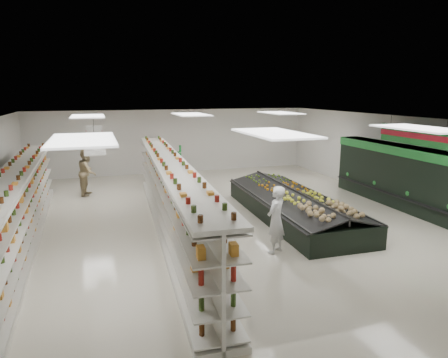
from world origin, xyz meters
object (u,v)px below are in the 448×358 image
object	(u,v)px
gondola_left	(18,212)
shopper_background	(87,172)
soda_endcap	(171,164)
gondola_center	(171,199)
shopper_main	(276,220)
produce_island	(293,204)

from	to	relation	value
gondola_left	shopper_background	size ratio (longest dim) A/B	6.19
soda_endcap	shopper_background	xyz separation A→B (m)	(-3.69, -1.90, 0.21)
gondola_center	shopper_main	distance (m)	3.32
produce_island	shopper_background	distance (m)	8.28
gondola_left	gondola_center	world-z (taller)	gondola_center
shopper_main	shopper_background	size ratio (longest dim) A/B	0.94
soda_endcap	shopper_main	xyz separation A→B (m)	(0.94, -9.61, 0.15)
gondola_left	produce_island	xyz separation A→B (m)	(8.11, -0.09, -0.48)
shopper_main	soda_endcap	bearing A→B (deg)	-121.23
shopper_background	gondola_left	bearing A→B (deg)	173.29
produce_island	gondola_center	bearing A→B (deg)	-179.40
gondola_center	soda_endcap	distance (m)	7.27
gondola_left	soda_endcap	size ratio (longest dim) A/B	7.74
gondola_left	shopper_main	size ratio (longest dim) A/B	6.59
shopper_main	shopper_background	bearing A→B (deg)	-95.80
shopper_main	shopper_background	world-z (taller)	shopper_background
gondola_center	shopper_main	bearing A→B (deg)	-44.75
soda_endcap	shopper_main	size ratio (longest dim) A/B	0.85
soda_endcap	shopper_background	distance (m)	4.16
gondola_left	shopper_background	xyz separation A→B (m)	(1.69, 5.12, 0.02)
soda_endcap	shopper_main	world-z (taller)	shopper_main
produce_island	soda_endcap	bearing A→B (deg)	110.99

